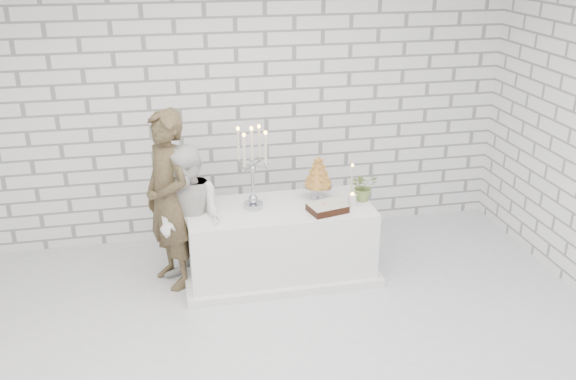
% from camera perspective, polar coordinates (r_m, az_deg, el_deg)
% --- Properties ---
extents(ground, '(6.00, 5.00, 0.01)m').
position_cam_1_polar(ground, '(5.17, -0.34, -15.94)').
color(ground, silver).
rests_on(ground, ground).
extents(wall_back, '(6.00, 0.01, 3.00)m').
position_cam_1_polar(wall_back, '(6.74, -4.65, 7.72)').
color(wall_back, white).
rests_on(wall_back, ground).
extents(cake_table, '(1.80, 0.80, 0.75)m').
position_cam_1_polar(cake_table, '(6.20, -0.74, -4.73)').
color(cake_table, white).
rests_on(cake_table, ground).
extents(groom, '(0.67, 0.76, 1.76)m').
position_cam_1_polar(groom, '(5.97, -10.92, -0.95)').
color(groom, '#3D2E1B').
rests_on(groom, ground).
extents(bride, '(0.88, 0.88, 1.44)m').
position_cam_1_polar(bride, '(5.92, -8.98, -2.69)').
color(bride, silver).
rests_on(bride, ground).
extents(candelabra, '(0.37, 0.37, 0.82)m').
position_cam_1_polar(candelabra, '(5.88, -3.29, 2.01)').
color(candelabra, '#A6A7B1').
rests_on(candelabra, cake_table).
extents(croquembouche, '(0.37, 0.37, 0.46)m').
position_cam_1_polar(croquembouche, '(6.14, 2.79, 1.16)').
color(croquembouche, '#916027').
rests_on(croquembouche, cake_table).
extents(chocolate_cake, '(0.40, 0.32, 0.08)m').
position_cam_1_polar(chocolate_cake, '(5.94, 3.65, -1.63)').
color(chocolate_cake, black).
rests_on(chocolate_cake, cake_table).
extents(pillar_candle, '(0.10, 0.10, 0.12)m').
position_cam_1_polar(pillar_candle, '(6.07, 5.92, -0.94)').
color(pillar_candle, white).
rests_on(pillar_candle, cake_table).
extents(extra_taper, '(0.06, 0.06, 0.32)m').
position_cam_1_polar(extra_taper, '(6.27, 5.89, 0.83)').
color(extra_taper, beige).
rests_on(extra_taper, cake_table).
extents(flowers, '(0.29, 0.26, 0.29)m').
position_cam_1_polar(flowers, '(6.19, 6.97, 0.36)').
color(flowers, '#486336').
rests_on(flowers, cake_table).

